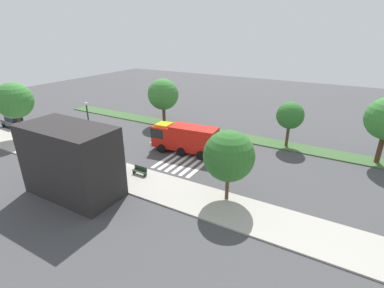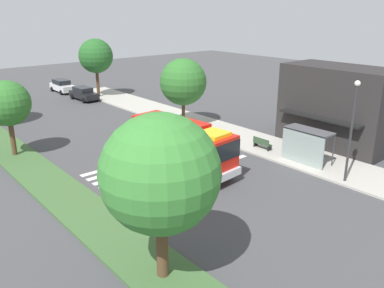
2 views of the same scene
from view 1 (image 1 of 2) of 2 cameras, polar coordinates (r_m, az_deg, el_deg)
name	(u,v)px [view 1 (image 1 of 2)]	position (r m, az deg, el deg)	size (l,w,h in m)	color
ground_plane	(195,153)	(34.72, 0.57, -1.92)	(120.00, 120.00, 0.00)	#424244
sidewalk	(151,184)	(28.19, -8.25, -8.11)	(60.00, 4.71, 0.14)	#ADA89E
median_strip	(221,134)	(41.29, 5.94, 2.08)	(60.00, 3.00, 0.14)	#3D6033
crosswalk	(195,153)	(34.70, 0.65, -1.93)	(4.95, 11.55, 0.01)	silver
fire_truck	(183,137)	(34.40, -1.83, 1.36)	(8.52, 3.36, 3.46)	red
parked_car_east	(14,122)	(51.71, -32.39, 3.83)	(4.43, 2.09, 1.81)	#474C51
bus_stop_shelter	(110,151)	(31.88, -16.18, -1.43)	(3.50, 1.40, 2.46)	#4C4C51
bench_near_shelter	(140,170)	(29.87, -10.50, -5.28)	(1.60, 0.50, 0.90)	#2D472D
street_lamp	(89,126)	(34.23, -20.10, 3.53)	(0.36, 0.36, 6.61)	#2D2D30
storefront_building	(71,161)	(27.42, -23.26, -3.17)	(8.80, 5.20, 6.56)	#282626
sidewalk_tree_west	(229,156)	(23.94, 7.46, -2.42)	(4.42, 4.42, 6.37)	#513823
sidewalk_tree_east	(14,101)	(44.71, -32.34, 7.45)	(4.80, 4.80, 7.68)	#47301E
median_tree_west	(290,116)	(37.50, 19.26, 5.45)	(3.41, 3.41, 5.76)	#513823
median_tree_center	(163,94)	(44.80, -5.86, 9.95)	(4.83, 4.83, 7.07)	#513823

